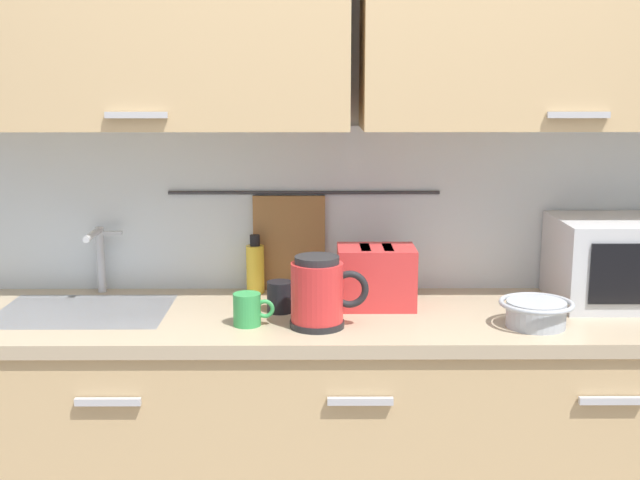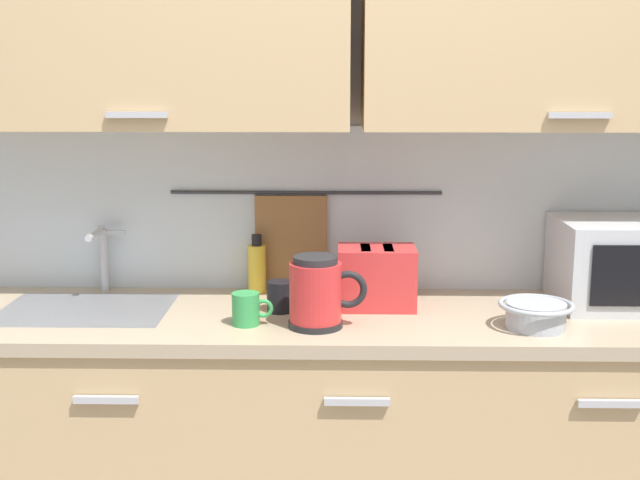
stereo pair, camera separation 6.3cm
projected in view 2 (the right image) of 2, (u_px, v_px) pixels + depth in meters
The scene contains 10 objects.
counter_unit at pixel (351, 448), 2.59m from camera, with size 2.53×0.64×0.90m.
back_wall_assembly at pixel (355, 104), 2.61m from camera, with size 3.70×0.41×2.50m.
sink_faucet at pixel (102, 250), 2.72m from camera, with size 0.09×0.17×0.22m.
microwave at pixel (632, 263), 2.57m from camera, with size 0.46×0.35×0.27m.
electric_kettle at pixel (317, 293), 2.35m from camera, with size 0.23×0.16×0.21m.
dish_soap_bottle at pixel (257, 267), 2.73m from camera, with size 0.06×0.06×0.20m.
mug_near_sink at pixel (247, 309), 2.38m from camera, with size 0.12×0.08×0.09m.
mixing_bowl at pixel (536, 313), 2.34m from camera, with size 0.21×0.21×0.08m.
toaster at pixel (376, 277), 2.55m from camera, with size 0.26×0.17×0.19m.
mug_by_kettle at pixel (281, 296), 2.51m from camera, with size 0.12×0.08×0.09m.
Camera 2 is at (-0.06, -2.12, 1.61)m, focal length 46.12 mm.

